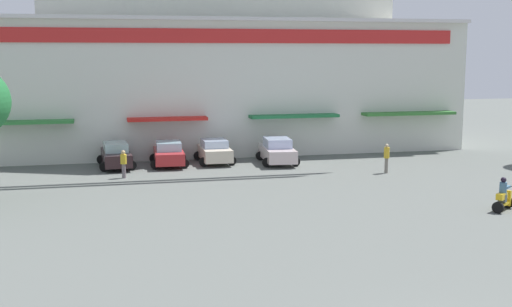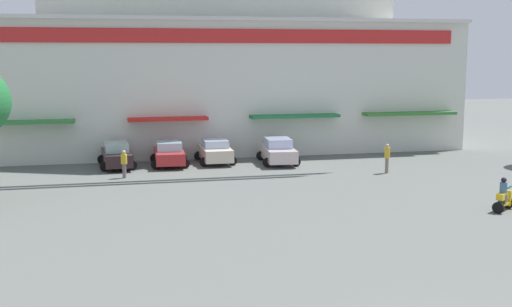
% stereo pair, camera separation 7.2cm
% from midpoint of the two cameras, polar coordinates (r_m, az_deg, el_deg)
% --- Properties ---
extents(ground_plane, '(128.00, 128.00, 0.00)m').
position_cam_midpoint_polar(ground_plane, '(28.12, 4.10, -5.83)').
color(ground_plane, '#5A5E5A').
extents(colonial_building, '(34.86, 16.45, 20.24)m').
position_cam_midpoint_polar(colonial_building, '(49.71, -3.81, 10.97)').
color(colonial_building, silver).
rests_on(colonial_building, ground).
extents(parked_car_0, '(2.39, 4.54, 1.55)m').
position_cam_midpoint_polar(parked_car_0, '(41.62, -12.14, -0.12)').
color(parked_car_0, '#2D1D1F').
rests_on(parked_car_0, ground).
extents(parked_car_1, '(2.48, 3.97, 1.53)m').
position_cam_midpoint_polar(parked_car_1, '(41.63, -7.65, -0.01)').
color(parked_car_1, '#AF2629').
rests_on(parked_car_1, ground).
extents(parked_car_2, '(2.38, 3.94, 1.53)m').
position_cam_midpoint_polar(parked_car_2, '(42.36, -3.68, 0.21)').
color(parked_car_2, beige).
rests_on(parked_car_2, ground).
extents(parked_car_3, '(2.62, 4.48, 1.64)m').
position_cam_midpoint_polar(parked_car_3, '(42.14, 1.82, 0.23)').
color(parked_car_3, beige).
rests_on(parked_car_3, ground).
extents(scooter_rider_1, '(1.44, 1.25, 1.56)m').
position_cam_midpoint_polar(scooter_rider_1, '(31.60, 20.65, -3.55)').
color(scooter_rider_1, black).
rests_on(scooter_rider_1, ground).
extents(pedestrian_0, '(0.34, 0.34, 1.75)m').
position_cam_midpoint_polar(pedestrian_0, '(39.45, 11.24, -0.24)').
color(pedestrian_0, slate).
rests_on(pedestrian_0, ground).
extents(pedestrian_2, '(0.48, 0.48, 1.60)m').
position_cam_midpoint_polar(pedestrian_2, '(37.95, -11.50, -0.75)').
color(pedestrian_2, slate).
rests_on(pedestrian_2, ground).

